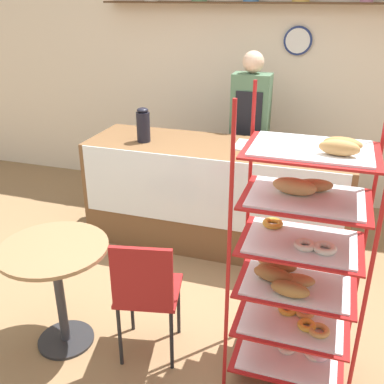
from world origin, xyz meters
name	(u,v)px	position (x,y,z in m)	size (l,w,h in m)	color
ground_plane	(176,311)	(0.00, 0.00, 0.00)	(14.00, 14.00, 0.00)	olive
back_wall	(249,74)	(0.00, 2.36, 1.37)	(10.00, 0.30, 2.70)	beige
display_counter	(216,195)	(0.00, 1.10, 0.48)	(2.33, 0.74, 0.95)	brown
pastry_rack	(299,262)	(0.85, -0.32, 0.80)	(0.70, 0.51, 1.73)	#A51919
person_worker	(250,130)	(0.15, 1.74, 0.93)	(0.36, 0.23, 1.68)	#282833
cafe_table	(57,272)	(-0.60, -0.52, 0.55)	(0.68, 0.68, 0.74)	#262628
cafe_chair	(146,289)	(-0.01, -0.48, 0.53)	(0.45, 0.45, 0.87)	black
coffee_carafe	(143,125)	(-0.65, 1.01, 1.10)	(0.12, 0.12, 0.31)	black
donut_tray_counter	(261,146)	(0.37, 1.14, 0.97)	(0.48, 0.30, 0.05)	white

